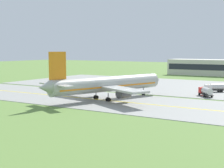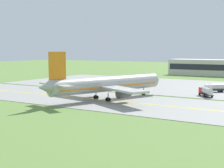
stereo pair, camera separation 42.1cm
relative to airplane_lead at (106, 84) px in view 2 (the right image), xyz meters
The scene contains 8 objects.
ground_plane 4.46m from the airplane_lead, 40.30° to the right, with size 500.00×500.00×0.00m, color olive.
taxiway_strip 4.41m from the airplane_lead, 40.30° to the right, with size 240.00×28.00×0.10m, color gray.
apron_pad 42.64m from the airplane_lead, 74.59° to the left, with size 140.00×52.00×0.10m, color gray.
taxiway_centreline 4.36m from the airplane_lead, 40.30° to the right, with size 220.00×0.60×0.01m, color yellow.
airplane_lead is the anchor object (origin of this frame).
service_truck_baggage 28.43m from the airplane_lead, 43.93° to the left, with size 5.35×5.97×2.65m.
service_truck_fuel 36.65m from the airplane_lead, 57.05° to the left, with size 5.96×5.36×2.65m.
terminal_building 98.06m from the airplane_lead, 88.12° to the left, with size 48.19×13.05×9.22m.
Camera 2 is at (46.44, -72.58, 13.28)m, focal length 54.21 mm.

